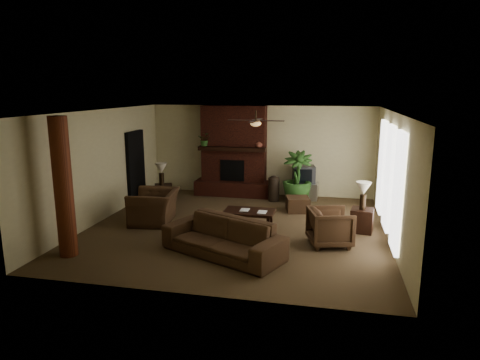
% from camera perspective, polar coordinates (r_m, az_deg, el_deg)
% --- Properties ---
extents(room_shell, '(7.00, 7.00, 7.00)m').
position_cam_1_polar(room_shell, '(10.02, -0.48, 1.21)').
color(room_shell, brown).
rests_on(room_shell, ground).
extents(fireplace, '(2.40, 0.70, 2.80)m').
position_cam_1_polar(fireplace, '(13.34, -0.84, 2.88)').
color(fireplace, '#481C13').
rests_on(fireplace, ground).
extents(windows, '(0.08, 3.65, 2.35)m').
position_cam_1_polar(windows, '(10.09, 19.29, 0.30)').
color(windows, white).
rests_on(windows, ground).
extents(log_column, '(0.36, 0.36, 2.80)m').
position_cam_1_polar(log_column, '(9.02, -22.61, -0.97)').
color(log_column, brown).
rests_on(log_column, ground).
extents(doorway, '(0.10, 1.00, 2.10)m').
position_cam_1_polar(doorway, '(12.89, -13.80, 1.73)').
color(doorway, black).
rests_on(doorway, ground).
extents(ceiling_fan, '(1.35, 1.35, 0.37)m').
position_cam_1_polar(ceiling_fan, '(10.09, 2.12, 7.75)').
color(ceiling_fan, black).
rests_on(ceiling_fan, ceiling).
extents(sofa, '(2.60, 1.72, 0.99)m').
position_cam_1_polar(sofa, '(8.60, -2.30, -6.92)').
color(sofa, '#442E1D').
rests_on(sofa, ground).
extents(armchair_left, '(0.97, 1.34, 1.09)m').
position_cam_1_polar(armchair_left, '(10.86, -11.44, -2.83)').
color(armchair_left, '#442E1D').
rests_on(armchair_left, ground).
extents(armchair_right, '(1.00, 1.04, 0.88)m').
position_cam_1_polar(armchair_right, '(9.34, 12.02, -5.97)').
color(armchair_right, '#442E1D').
rests_on(armchair_right, ground).
extents(coffee_table, '(1.20, 0.70, 0.43)m').
position_cam_1_polar(coffee_table, '(10.27, 1.24, -4.43)').
color(coffee_table, black).
rests_on(coffee_table, ground).
extents(ottoman, '(0.72, 0.72, 0.40)m').
position_cam_1_polar(ottoman, '(11.77, 7.75, -3.25)').
color(ottoman, '#442E1D').
rests_on(ottoman, ground).
extents(tv_stand, '(0.87, 0.54, 0.50)m').
position_cam_1_polar(tv_stand, '(13.14, 8.50, -1.42)').
color(tv_stand, '#ADADB0').
rests_on(tv_stand, ground).
extents(tv, '(0.73, 0.64, 0.52)m').
position_cam_1_polar(tv, '(13.02, 8.54, 0.75)').
color(tv, '#353638').
rests_on(tv, tv_stand).
extents(floor_vase, '(0.34, 0.34, 0.77)m').
position_cam_1_polar(floor_vase, '(12.74, 4.55, -0.91)').
color(floor_vase, black).
rests_on(floor_vase, ground).
extents(floor_plant, '(0.93, 1.56, 0.85)m').
position_cam_1_polar(floor_plant, '(12.67, 7.62, -1.10)').
color(floor_plant, '#2D5522').
rests_on(floor_plant, ground).
extents(side_table_left, '(0.65, 0.65, 0.55)m').
position_cam_1_polar(side_table_left, '(12.69, -10.20, -1.86)').
color(side_table_left, black).
rests_on(side_table_left, ground).
extents(lamp_left, '(0.46, 0.46, 0.65)m').
position_cam_1_polar(lamp_left, '(12.54, -10.51, 1.36)').
color(lamp_left, black).
rests_on(lamp_left, side_table_left).
extents(side_table_right, '(0.58, 0.58, 0.55)m').
position_cam_1_polar(side_table_right, '(10.44, 16.03, -5.20)').
color(side_table_right, black).
rests_on(side_table_right, ground).
extents(lamp_right, '(0.45, 0.45, 0.65)m').
position_cam_1_polar(lamp_right, '(10.23, 16.23, -1.35)').
color(lamp_right, black).
rests_on(lamp_right, side_table_right).
extents(mantel_plant, '(0.41, 0.45, 0.33)m').
position_cam_1_polar(mantel_plant, '(13.24, -4.74, 5.25)').
color(mantel_plant, '#2D5522').
rests_on(mantel_plant, fireplace).
extents(mantel_vase, '(0.26, 0.27, 0.22)m').
position_cam_1_polar(mantel_vase, '(12.92, 2.58, 4.87)').
color(mantel_vase, brown).
rests_on(mantel_vase, fireplace).
extents(book_a, '(0.22, 0.03, 0.29)m').
position_cam_1_polar(book_a, '(10.22, 0.03, -3.33)').
color(book_a, '#999999').
rests_on(book_a, coffee_table).
extents(book_b, '(0.21, 0.03, 0.29)m').
position_cam_1_polar(book_b, '(10.07, 2.40, -3.58)').
color(book_b, '#999999').
rests_on(book_b, coffee_table).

